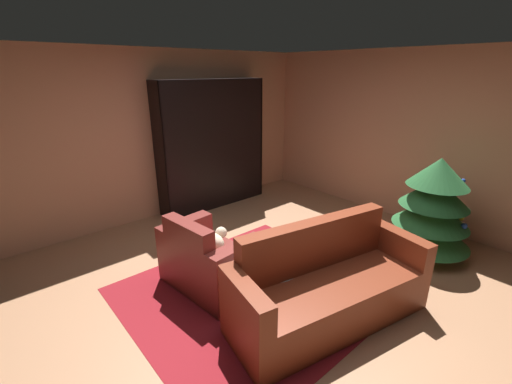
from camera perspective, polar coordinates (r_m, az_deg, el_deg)
ground_plane at (r=3.82m, az=3.25°, el=-16.28°), size 6.90×6.90×0.00m
wall_back at (r=5.61m, az=25.57°, el=7.98°), size 5.59×0.06×2.55m
wall_left at (r=5.50m, az=-17.21°, el=8.81°), size 0.06×5.87×2.55m
area_rug at (r=3.79m, az=-0.47°, el=-16.52°), size 2.31×2.48×0.01m
bookshelf_unit at (r=5.82m, az=-6.39°, el=7.85°), size 0.37×1.91×2.11m
armchair_red at (r=3.77m, az=-8.04°, el=-11.40°), size 1.08×0.77×0.84m
couch_red at (r=3.37m, az=11.91°, el=-15.61°), size 1.07×2.03×0.92m
coffee_table at (r=3.51m, az=1.58°, el=-11.96°), size 0.80×0.80×0.44m
book_stack_on_table at (r=3.45m, az=2.21°, el=-10.53°), size 0.20×0.19×0.14m
bottle_on_table at (r=3.55m, az=-1.44°, el=-9.25°), size 0.06×0.06×0.22m
decorated_tree at (r=4.74m, az=27.52°, el=-2.34°), size 1.00×1.00×1.27m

